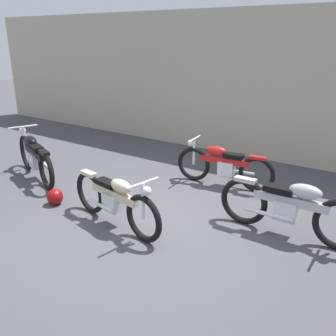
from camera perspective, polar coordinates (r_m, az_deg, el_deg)
The scene contains 7 objects.
ground_plane at distance 5.92m, azimuth -3.68°, elevation -7.87°, with size 40.00×40.00×0.00m, color #47474C.
building_wall at distance 8.93m, azimuth 12.91°, elevation 12.32°, with size 18.00×0.30×3.34m, color #B2A893.
helmet at distance 6.64m, azimuth -17.00°, elevation -4.26°, with size 0.28×0.28×0.28m, color maroon.
motorcycle_silver at distance 5.52m, azimuth 18.40°, elevation -5.77°, with size 2.12×0.59×0.95m.
motorcycle_red at distance 7.12m, azimuth 8.51°, elevation 0.47°, with size 1.94×0.55×0.87m.
motorcycle_cream at distance 5.59m, azimuth -8.15°, elevation -4.88°, with size 1.98×0.61×0.89m.
motorcycle_black at distance 7.88m, azimuth -19.82°, elevation 1.70°, with size 2.02×0.96×0.96m.
Camera 1 is at (3.27, -4.12, 2.72)m, focal length 39.61 mm.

